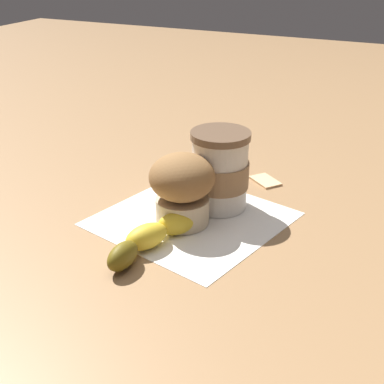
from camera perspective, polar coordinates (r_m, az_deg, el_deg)
name	(u,v)px	position (r m, az deg, el deg)	size (l,w,h in m)	color
ground_plane	(192,219)	(0.76, 0.00, -2.91)	(3.00, 3.00, 0.00)	#936D47
paper_napkin	(192,219)	(0.76, 0.00, -2.86)	(0.23, 0.23, 0.00)	white
coffee_cup	(220,171)	(0.77, 2.98, 2.28)	(0.09, 0.09, 0.12)	silver
muffin	(182,187)	(0.72, -1.06, 0.58)	(0.09, 0.09, 0.10)	beige
banana	(150,238)	(0.68, -4.55, -4.90)	(0.15, 0.08, 0.03)	gold
sugar_packet	(265,180)	(0.88, 7.84, 1.29)	(0.05, 0.03, 0.01)	#E0B27F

